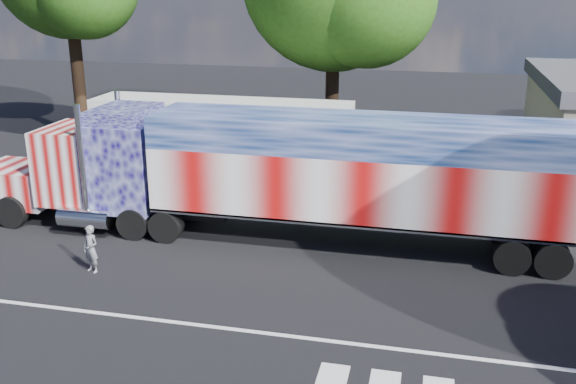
# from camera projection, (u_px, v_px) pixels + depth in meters

# --- Properties ---
(ground) EXTENTS (100.00, 100.00, 0.00)m
(ground) POSITION_uv_depth(u_px,v_px,m) (266.00, 281.00, 19.65)
(ground) COLOR black
(lane_markings) EXTENTS (30.00, 2.67, 0.01)m
(lane_markings) POSITION_uv_depth(u_px,v_px,m) (294.00, 353.00, 15.79)
(lane_markings) COLOR silver
(lane_markings) RESTS_ON ground
(semi_truck) EXTENTS (22.54, 3.56, 4.81)m
(semi_truck) POSITION_uv_depth(u_px,v_px,m) (287.00, 172.00, 22.10)
(semi_truck) COLOR black
(semi_truck) RESTS_ON ground
(coach_bus) EXTENTS (12.12, 2.82, 3.53)m
(coach_bus) POSITION_uv_depth(u_px,v_px,m) (222.00, 136.00, 29.98)
(coach_bus) COLOR white
(coach_bus) RESTS_ON ground
(woman) EXTENTS (0.65, 0.53, 1.54)m
(woman) POSITION_uv_depth(u_px,v_px,m) (91.00, 249.00, 20.03)
(woman) COLOR slate
(woman) RESTS_ON ground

